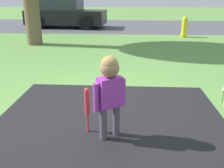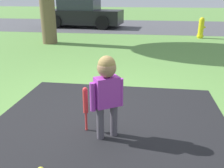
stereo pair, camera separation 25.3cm
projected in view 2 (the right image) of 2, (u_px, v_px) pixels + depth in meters
name	position (u px, v px, depth m)	size (l,w,h in m)	color
ground_plane	(100.00, 108.00, 3.79)	(60.00, 60.00, 0.00)	#5B8C42
street_strip	(137.00, 26.00, 13.42)	(40.00, 6.00, 0.01)	#4C4C51
child	(107.00, 86.00, 2.82)	(0.36, 0.28, 1.01)	#4C4751
baseball_bat	(86.00, 103.00, 3.05)	(0.06, 0.06, 0.59)	red
fire_hydrant	(201.00, 28.00, 9.62)	(0.29, 0.26, 0.80)	yellow
parked_car	(83.00, 14.00, 12.75)	(4.02, 2.04, 1.37)	black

